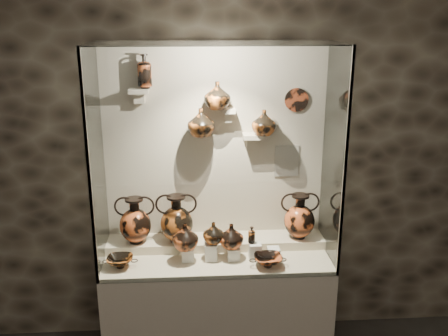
# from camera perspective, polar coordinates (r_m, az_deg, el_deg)

# --- Properties ---
(wall_back) EXTENTS (5.00, 0.02, 3.20)m
(wall_back) POSITION_cam_1_polar(r_m,az_deg,el_deg) (3.85, -1.08, 2.42)
(wall_back) COLOR black
(wall_back) RESTS_ON ground
(plinth) EXTENTS (1.70, 0.60, 0.80)m
(plinth) POSITION_cam_1_polar(r_m,az_deg,el_deg) (4.04, -0.76, -15.48)
(plinth) COLOR #BDB098
(plinth) RESTS_ON floor
(front_tier) EXTENTS (1.68, 0.58, 0.03)m
(front_tier) POSITION_cam_1_polar(r_m,az_deg,el_deg) (3.83, -0.78, -10.25)
(front_tier) COLOR beige
(front_tier) RESTS_ON plinth
(rear_tier) EXTENTS (1.70, 0.25, 0.10)m
(rear_tier) POSITION_cam_1_polar(r_m,az_deg,el_deg) (3.97, -0.92, -8.64)
(rear_tier) COLOR beige
(rear_tier) RESTS_ON plinth
(back_panel) EXTENTS (1.70, 0.03, 1.60)m
(back_panel) POSITION_cam_1_polar(r_m,az_deg,el_deg) (3.84, -1.08, 2.40)
(back_panel) COLOR #BDB098
(back_panel) RESTS_ON plinth
(glass_front) EXTENTS (1.70, 0.01, 1.60)m
(glass_front) POSITION_cam_1_polar(r_m,az_deg,el_deg) (3.26, -0.56, -0.34)
(glass_front) COLOR white
(glass_front) RESTS_ON plinth
(glass_left) EXTENTS (0.01, 0.60, 1.60)m
(glass_left) POSITION_cam_1_polar(r_m,az_deg,el_deg) (3.60, -14.41, 0.82)
(glass_left) COLOR white
(glass_left) RESTS_ON plinth
(glass_right) EXTENTS (0.01, 0.60, 1.60)m
(glass_right) POSITION_cam_1_polar(r_m,az_deg,el_deg) (3.68, 12.45, 1.32)
(glass_right) COLOR white
(glass_right) RESTS_ON plinth
(glass_top) EXTENTS (1.70, 0.60, 0.01)m
(glass_top) POSITION_cam_1_polar(r_m,az_deg,el_deg) (3.41, -0.89, 14.08)
(glass_top) COLOR white
(glass_top) RESTS_ON back_panel
(frame_post_left) EXTENTS (0.02, 0.02, 1.60)m
(frame_post_left) POSITION_cam_1_polar(r_m,az_deg,el_deg) (3.33, -15.17, -0.58)
(frame_post_left) COLOR gray
(frame_post_left) RESTS_ON plinth
(frame_post_right) EXTENTS (0.02, 0.02, 1.60)m
(frame_post_right) POSITION_cam_1_polar(r_m,az_deg,el_deg) (3.41, 13.66, -0.02)
(frame_post_right) COLOR gray
(frame_post_right) RESTS_ON plinth
(pedestal_a) EXTENTS (0.09, 0.09, 0.10)m
(pedestal_a) POSITION_cam_1_polar(r_m,az_deg,el_deg) (3.75, -4.15, -9.80)
(pedestal_a) COLOR silver
(pedestal_a) RESTS_ON front_tier
(pedestal_b) EXTENTS (0.09, 0.09, 0.13)m
(pedestal_b) POSITION_cam_1_polar(r_m,az_deg,el_deg) (3.75, -1.52, -9.54)
(pedestal_b) COLOR silver
(pedestal_b) RESTS_ON front_tier
(pedestal_c) EXTENTS (0.09, 0.09, 0.09)m
(pedestal_c) POSITION_cam_1_polar(r_m,az_deg,el_deg) (3.77, 1.11, -9.73)
(pedestal_c) COLOR silver
(pedestal_c) RESTS_ON front_tier
(pedestal_d) EXTENTS (0.09, 0.09, 0.12)m
(pedestal_d) POSITION_cam_1_polar(r_m,az_deg,el_deg) (3.78, 3.56, -9.44)
(pedestal_d) COLOR silver
(pedestal_d) RESTS_ON front_tier
(pedestal_e) EXTENTS (0.09, 0.09, 0.08)m
(pedestal_e) POSITION_cam_1_polar(r_m,az_deg,el_deg) (3.80, 5.68, -9.62)
(pedestal_e) COLOR silver
(pedestal_e) RESTS_ON front_tier
(bracket_ul) EXTENTS (0.14, 0.12, 0.04)m
(bracket_ul) POSITION_cam_1_polar(r_m,az_deg,el_deg) (3.69, -9.71, 8.69)
(bracket_ul) COLOR #BDB098
(bracket_ul) RESTS_ON back_panel
(bracket_ca) EXTENTS (0.14, 0.12, 0.04)m
(bracket_ca) POSITION_cam_1_polar(r_m,az_deg,el_deg) (3.74, -2.56, 3.56)
(bracket_ca) COLOR #BDB098
(bracket_ca) RESTS_ON back_panel
(bracket_cb) EXTENTS (0.10, 0.12, 0.04)m
(bracket_cb) POSITION_cam_1_polar(r_m,az_deg,el_deg) (3.71, 0.51, 6.62)
(bracket_cb) COLOR #BDB098
(bracket_cb) RESTS_ON back_panel
(bracket_cc) EXTENTS (0.14, 0.12, 0.04)m
(bracket_cc) POSITION_cam_1_polar(r_m,az_deg,el_deg) (3.77, 3.23, 3.65)
(bracket_cc) COLOR #BDB098
(bracket_cc) RESTS_ON back_panel
(amphora_left) EXTENTS (0.33, 0.33, 0.36)m
(amphora_left) POSITION_cam_1_polar(r_m,az_deg,el_deg) (3.87, -10.13, -5.89)
(amphora_left) COLOR #C95526
(amphora_left) RESTS_ON rear_tier
(amphora_mid) EXTENTS (0.32, 0.32, 0.38)m
(amphora_mid) POSITION_cam_1_polar(r_m,az_deg,el_deg) (3.84, -5.44, -5.77)
(amphora_mid) COLOR #AE561E
(amphora_mid) RESTS_ON rear_tier
(amphora_right) EXTENTS (0.32, 0.32, 0.36)m
(amphora_right) POSITION_cam_1_polar(r_m,az_deg,el_deg) (3.93, 8.63, -5.44)
(amphora_right) COLOR #C95526
(amphora_right) RESTS_ON rear_tier
(jug_a) EXTENTS (0.20, 0.20, 0.20)m
(jug_a) POSITION_cam_1_polar(r_m,az_deg,el_deg) (3.68, -4.45, -7.82)
(jug_a) COLOR #C95526
(jug_a) RESTS_ON pedestal_a
(jug_b) EXTENTS (0.16, 0.16, 0.16)m
(jug_b) POSITION_cam_1_polar(r_m,az_deg,el_deg) (3.70, -1.21, -7.41)
(jug_b) COLOR #AE561E
(jug_b) RESTS_ON pedestal_b
(jug_c) EXTENTS (0.24, 0.24, 0.19)m
(jug_c) POSITION_cam_1_polar(r_m,az_deg,el_deg) (3.71, 0.83, -7.77)
(jug_c) COLOR #C95526
(jug_c) RESTS_ON pedestal_c
(lekythos_small) EXTENTS (0.08, 0.08, 0.15)m
(lekythos_small) POSITION_cam_1_polar(r_m,az_deg,el_deg) (3.73, 3.17, -7.53)
(lekythos_small) COLOR #AE561E
(lekythos_small) RESTS_ON pedestal_d
(kylix_left) EXTENTS (0.25, 0.21, 0.10)m
(kylix_left) POSITION_cam_1_polar(r_m,az_deg,el_deg) (3.73, -11.80, -10.36)
(kylix_left) COLOR #AE561E
(kylix_left) RESTS_ON front_tier
(kylix_right) EXTENTS (0.30, 0.27, 0.10)m
(kylix_right) POSITION_cam_1_polar(r_m,az_deg,el_deg) (3.68, 5.03, -10.41)
(kylix_right) COLOR #C95526
(kylix_right) RESTS_ON front_tier
(lekythos_tall) EXTENTS (0.13, 0.13, 0.28)m
(lekythos_tall) POSITION_cam_1_polar(r_m,az_deg,el_deg) (3.67, -9.08, 11.11)
(lekythos_tall) COLOR #C95526
(lekythos_tall) RESTS_ON bracket_ul
(ovoid_vase_a) EXTENTS (0.21, 0.21, 0.21)m
(ovoid_vase_a) POSITION_cam_1_polar(r_m,az_deg,el_deg) (3.67, -2.66, 5.23)
(ovoid_vase_a) COLOR #AE561E
(ovoid_vase_a) RESTS_ON bracket_ca
(ovoid_vase_b) EXTENTS (0.26, 0.26, 0.20)m
(ovoid_vase_b) POSITION_cam_1_polar(r_m,az_deg,el_deg) (3.64, -0.77, 8.29)
(ovoid_vase_b) COLOR #AE561E
(ovoid_vase_b) RESTS_ON bracket_cb
(ovoid_vase_c) EXTENTS (0.24, 0.24, 0.19)m
(ovoid_vase_c) POSITION_cam_1_polar(r_m,az_deg,el_deg) (3.72, 4.58, 5.20)
(ovoid_vase_c) COLOR #AE561E
(ovoid_vase_c) RESTS_ON bracket_cc
(wall_plate) EXTENTS (0.18, 0.02, 0.18)m
(wall_plate) POSITION_cam_1_polar(r_m,az_deg,el_deg) (3.82, 8.29, 7.71)
(wall_plate) COLOR #943A1D
(wall_plate) RESTS_ON back_panel
(info_placard) EXTENTS (0.19, 0.01, 0.25)m
(info_placard) POSITION_cam_1_polar(r_m,az_deg,el_deg) (3.92, 7.16, 0.82)
(info_placard) COLOR beige
(info_placard) RESTS_ON back_panel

